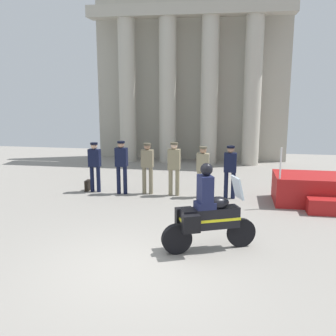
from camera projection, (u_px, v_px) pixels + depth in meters
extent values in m
plane|color=gray|center=(135.00, 267.00, 7.56)|extent=(28.00, 28.00, 0.00)
cube|color=#A49F91|center=(191.00, 77.00, 18.19)|extent=(8.96, 0.30, 7.75)
cylinder|color=#B2AD9E|center=(127.00, 92.00, 17.84)|extent=(0.76, 0.76, 6.39)
cylinder|color=#B2AD9E|center=(168.00, 92.00, 17.53)|extent=(0.76, 0.76, 6.39)
cylinder|color=#B2AD9E|center=(209.00, 92.00, 17.23)|extent=(0.76, 0.76, 6.39)
cylinder|color=#B2AD9E|center=(252.00, 92.00, 16.93)|extent=(0.76, 0.76, 6.39)
cube|color=#ABA697|center=(189.00, 10.00, 16.68)|extent=(8.96, 0.96, 0.50)
cube|color=#A51919|center=(336.00, 190.00, 11.52)|extent=(3.59, 1.45, 0.86)
cylinder|color=silver|center=(281.00, 163.00, 10.99)|extent=(0.05, 0.05, 0.90)
cylinder|color=black|center=(92.00, 179.00, 12.94)|extent=(0.13, 0.13, 0.86)
cylinder|color=black|center=(98.00, 179.00, 12.90)|extent=(0.13, 0.13, 0.86)
cube|color=black|center=(94.00, 158.00, 12.77)|extent=(0.39, 0.23, 0.57)
sphere|color=tan|center=(94.00, 146.00, 12.69)|extent=(0.21, 0.21, 0.21)
cylinder|color=black|center=(94.00, 144.00, 12.68)|extent=(0.24, 0.24, 0.06)
cylinder|color=black|center=(119.00, 180.00, 12.69)|extent=(0.13, 0.13, 0.91)
cylinder|color=black|center=(125.00, 180.00, 12.65)|extent=(0.13, 0.13, 0.91)
cube|color=black|center=(121.00, 157.00, 12.52)|extent=(0.39, 0.23, 0.60)
sphere|color=tan|center=(121.00, 145.00, 12.43)|extent=(0.21, 0.21, 0.21)
cylinder|color=black|center=(121.00, 142.00, 12.42)|extent=(0.24, 0.24, 0.06)
cylinder|color=#7A7056|center=(144.00, 180.00, 12.69)|extent=(0.13, 0.13, 0.89)
cylinder|color=#7A7056|center=(151.00, 181.00, 12.65)|extent=(0.13, 0.13, 0.89)
cube|color=#7A7056|center=(147.00, 158.00, 12.52)|extent=(0.39, 0.23, 0.56)
sphere|color=#997056|center=(147.00, 147.00, 12.45)|extent=(0.21, 0.21, 0.21)
cylinder|color=#494334|center=(147.00, 144.00, 12.43)|extent=(0.24, 0.24, 0.06)
cylinder|color=#847A5B|center=(171.00, 182.00, 12.51)|extent=(0.13, 0.13, 0.85)
cylinder|color=#847A5B|center=(177.00, 183.00, 12.47)|extent=(0.13, 0.13, 0.85)
cube|color=#847A5B|center=(174.00, 159.00, 12.34)|extent=(0.39, 0.23, 0.65)
sphere|color=beige|center=(174.00, 146.00, 12.25)|extent=(0.21, 0.21, 0.21)
cylinder|color=#4F4937|center=(174.00, 143.00, 12.24)|extent=(0.24, 0.24, 0.06)
cylinder|color=gray|center=(199.00, 184.00, 12.31)|extent=(0.13, 0.13, 0.84)
cylinder|color=gray|center=(206.00, 184.00, 12.28)|extent=(0.13, 0.13, 0.84)
cube|color=gray|center=(203.00, 162.00, 12.15)|extent=(0.39, 0.23, 0.56)
sphere|color=tan|center=(203.00, 150.00, 12.07)|extent=(0.21, 0.21, 0.21)
cylinder|color=brown|center=(203.00, 148.00, 12.06)|extent=(0.24, 0.24, 0.06)
cylinder|color=black|center=(226.00, 185.00, 12.16)|extent=(0.13, 0.13, 0.85)
cylinder|color=black|center=(233.00, 185.00, 12.12)|extent=(0.13, 0.13, 0.85)
cube|color=black|center=(230.00, 162.00, 11.99)|extent=(0.39, 0.23, 0.59)
sphere|color=#997056|center=(231.00, 150.00, 11.91)|extent=(0.21, 0.21, 0.21)
cylinder|color=black|center=(231.00, 147.00, 11.90)|extent=(0.24, 0.24, 0.06)
cylinder|color=black|center=(241.00, 233.00, 8.48)|extent=(0.63, 0.35, 0.64)
cylinder|color=black|center=(177.00, 239.00, 8.13)|extent=(0.64, 0.38, 0.64)
cube|color=black|center=(210.00, 218.00, 8.22)|extent=(1.26, 0.79, 0.44)
ellipsoid|color=black|center=(217.00, 203.00, 8.19)|extent=(0.60, 0.50, 0.26)
cube|color=yellow|center=(210.00, 219.00, 8.22)|extent=(1.29, 0.81, 0.06)
cube|color=silver|center=(238.00, 188.00, 8.24)|extent=(0.30, 0.43, 0.47)
cube|color=black|center=(184.00, 216.00, 8.35)|extent=(0.40, 0.31, 0.36)
cube|color=black|center=(191.00, 224.00, 7.85)|extent=(0.40, 0.31, 0.36)
cube|color=#191E42|center=(205.00, 205.00, 8.13)|extent=(0.50, 0.47, 0.14)
cube|color=#191E42|center=(205.00, 189.00, 8.06)|extent=(0.38, 0.43, 0.56)
sphere|color=black|center=(207.00, 169.00, 7.98)|extent=(0.26, 0.26, 0.26)
cube|color=black|center=(88.00, 186.00, 13.08)|extent=(0.10, 0.32, 0.36)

